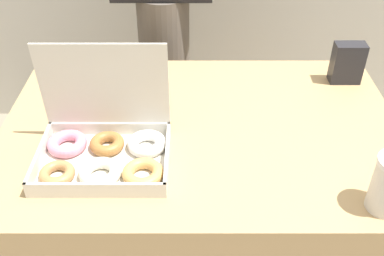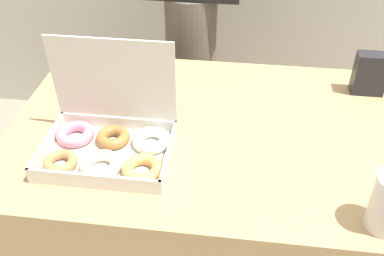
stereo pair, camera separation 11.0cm
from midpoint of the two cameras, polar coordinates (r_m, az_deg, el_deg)
name	(u,v)px [view 1 (the left image)]	position (r m, az deg, el deg)	size (l,w,h in m)	color
table	(201,210)	(1.53, -0.91, -10.41)	(1.15, 0.79, 0.70)	tan
donut_box	(107,147)	(1.18, -13.41, -2.41)	(0.35, 0.26, 0.29)	silver
napkin_holder	(349,63)	(1.53, 17.39, 7.78)	(0.10, 0.05, 0.14)	#232328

